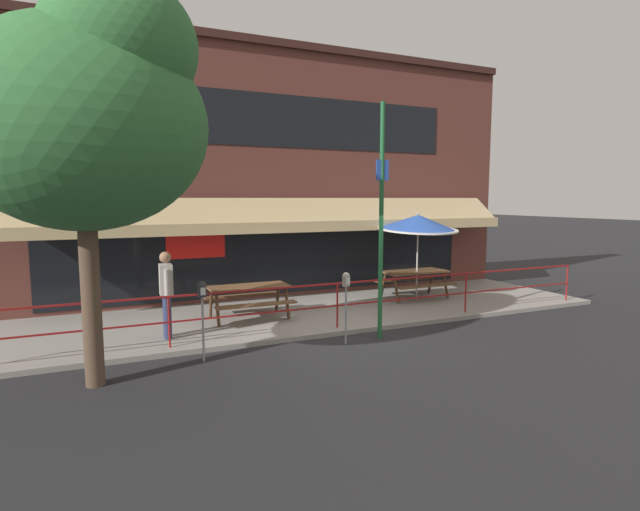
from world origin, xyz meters
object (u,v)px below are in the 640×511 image
parking_meter_near (202,297)px  parking_meter_far (346,286)px  pedestrian_walking (166,290)px  street_tree_curbside (89,112)px  picnic_table_left (249,293)px  picnic_table_centre (415,276)px  street_sign_pole (381,220)px  patio_umbrella_centre (418,223)px

parking_meter_near → parking_meter_far: same height
pedestrian_walking → street_tree_curbside: (-1.22, -1.95, 3.01)m
picnic_table_left → picnic_table_centre: size_ratio=1.00×
pedestrian_walking → street_sign_pole: size_ratio=0.36×
picnic_table_left → parking_meter_far: bearing=-62.6°
parking_meter_far → parking_meter_near: bearing=178.0°
picnic_table_centre → street_tree_curbside: street_tree_curbside is taller
patio_umbrella_centre → picnic_table_centre: bearing=90.0°
parking_meter_near → parking_meter_far: bearing=-2.0°
picnic_table_left → street_tree_curbside: bearing=-138.3°
patio_umbrella_centre → street_sign_pole: street_sign_pole is taller
picnic_table_centre → pedestrian_walking: 6.84m
parking_meter_near → pedestrian_walking: bearing=105.8°
parking_meter_near → patio_umbrella_centre: bearing=22.4°
parking_meter_far → street_sign_pole: (0.84, 0.12, 1.26)m
parking_meter_near → picnic_table_centre: bearing=23.2°
parking_meter_near → street_tree_curbside: 3.38m
street_sign_pole → picnic_table_left: bearing=132.5°
patio_umbrella_centre → pedestrian_walking: 6.91m
pedestrian_walking → street_sign_pole: (3.99, -1.43, 1.35)m
picnic_table_centre → pedestrian_walking: (-6.72, -1.25, 0.35)m
picnic_table_centre → street_sign_pole: size_ratio=0.38×
picnic_table_left → street_sign_pole: bearing=-47.5°
picnic_table_left → parking_meter_near: (-1.50, -2.29, 0.44)m
street_sign_pole → street_tree_curbside: bearing=-174.3°
street_tree_curbside → picnic_table_centre: bearing=21.9°
pedestrian_walking → street_tree_curbside: size_ratio=0.29×
street_sign_pole → pedestrian_walking: bearing=160.3°
picnic_table_centre → pedestrian_walking: size_ratio=1.05×
picnic_table_left → street_tree_curbside: street_tree_curbside is taller
parking_meter_far → picnic_table_left: bearing=117.4°
picnic_table_left → street_tree_curbside: (-3.13, -2.79, 3.36)m
street_sign_pole → street_tree_curbside: 5.49m
parking_meter_far → street_tree_curbside: street_tree_curbside is taller
picnic_table_centre → street_tree_curbside: (-7.94, -3.19, 3.36)m
pedestrian_walking → picnic_table_centre: bearing=10.5°
picnic_table_left → pedestrian_walking: size_ratio=1.05×
pedestrian_walking → parking_meter_near: (0.41, -1.45, 0.09)m
picnic_table_left → street_sign_pole: 3.52m
picnic_table_centre → parking_meter_near: size_ratio=1.27×
picnic_table_centre → parking_meter_far: (-3.57, -2.80, 0.44)m
patio_umbrella_centre → pedestrian_walking: size_ratio=1.39×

